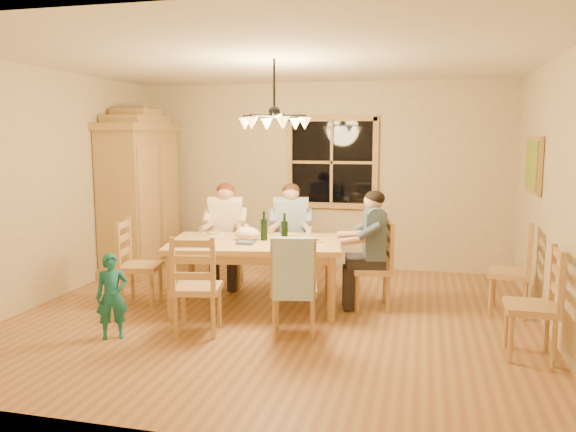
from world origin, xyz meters
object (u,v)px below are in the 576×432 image
(chandelier, at_px, (274,121))
(chair_near_left, at_px, (198,303))
(wine_bottle_b, at_px, (284,228))
(chair_end_right, at_px, (372,282))
(chair_far_right, at_px, (291,263))
(child, at_px, (112,296))
(adult_slate_man, at_px, (373,235))
(chair_far_left, at_px, (226,263))
(chair_spare_back, at_px, (509,287))
(chair_spare_front, at_px, (530,324))
(chair_end_left, at_px, (141,279))
(adult_plaid_man, at_px, (291,222))
(armoire, at_px, (140,198))
(adult_woman, at_px, (226,222))
(chair_near_right, at_px, (294,304))
(dining_table, at_px, (255,250))
(wine_bottle_a, at_px, (264,226))

(chandelier, xyz_separation_m, chair_near_left, (-0.60, -0.68, -1.77))
(wine_bottle_b, bearing_deg, chair_end_right, 16.23)
(chair_far_right, relative_size, child, 1.20)
(chair_near_left, relative_size, adult_slate_man, 1.13)
(chair_far_left, bearing_deg, chair_near_left, 90.00)
(adult_slate_man, distance_m, chair_spare_back, 1.57)
(chair_spare_front, bearing_deg, adult_slate_man, 54.77)
(chair_end_right, xyz_separation_m, chair_spare_front, (1.47, -1.11, 0.00))
(chandelier, distance_m, chair_end_right, 2.10)
(chair_end_left, bearing_deg, adult_plaid_man, 117.98)
(armoire, distance_m, adult_woman, 1.59)
(child, relative_size, chair_spare_back, 0.83)
(chair_near_right, relative_size, chair_end_right, 1.00)
(dining_table, relative_size, wine_bottle_a, 6.28)
(chandelier, height_order, adult_slate_man, chandelier)
(chandelier, distance_m, chair_far_left, 2.27)
(chandelier, height_order, chair_far_right, chandelier)
(dining_table, distance_m, adult_slate_man, 1.32)
(armoire, distance_m, chair_far_left, 1.75)
(wine_bottle_b, xyz_separation_m, child, (-1.38, -1.27, -0.51))
(chair_near_left, bearing_deg, adult_woman, 90.00)
(chair_near_right, xyz_separation_m, chair_end_right, (0.65, 1.03, 0.00))
(wine_bottle_a, bearing_deg, chair_near_left, -110.20)
(chair_far_left, relative_size, adult_woman, 1.13)
(adult_slate_man, bearing_deg, chair_spare_front, -138.08)
(chair_far_right, distance_m, child, 2.55)
(chair_end_left, xyz_separation_m, wine_bottle_a, (1.37, 0.32, 0.62))
(chair_far_right, bearing_deg, adult_woman, -0.00)
(chair_end_right, xyz_separation_m, chair_spare_back, (1.47, 0.16, 0.00))
(chair_far_right, xyz_separation_m, adult_plaid_man, (-0.00, 0.00, 0.54))
(chair_end_left, bearing_deg, chair_spare_front, 70.41)
(adult_plaid_man, distance_m, adult_slate_man, 1.30)
(dining_table, height_order, adult_woman, adult_woman)
(armoire, xyz_separation_m, chair_near_right, (2.75, -2.10, -0.75))
(wine_bottle_a, bearing_deg, chair_end_right, 8.56)
(chair_far_left, bearing_deg, dining_table, 117.90)
(chair_near_left, xyz_separation_m, adult_plaid_man, (0.48, 1.91, 0.54))
(chandelier, distance_m, chair_far_right, 2.16)
(chair_near_right, xyz_separation_m, chair_spare_back, (2.12, 1.19, 0.00))
(chandelier, distance_m, chair_near_right, 1.87)
(chair_far_left, relative_size, chair_far_right, 1.00)
(chair_end_left, relative_size, adult_slate_man, 1.13)
(chair_spare_front, bearing_deg, wine_bottle_b, 72.71)
(dining_table, xyz_separation_m, chair_spare_front, (2.76, -0.86, -0.36))
(chair_far_right, xyz_separation_m, wine_bottle_b, (0.16, -0.97, 0.62))
(armoire, height_order, chair_spare_back, armoire)
(chair_far_right, distance_m, chair_end_right, 1.30)
(adult_slate_man, distance_m, chair_spare_front, 1.92)
(adult_plaid_man, bearing_deg, dining_table, 67.62)
(chair_far_right, xyz_separation_m, chair_near_left, (-0.48, -1.91, 0.00))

